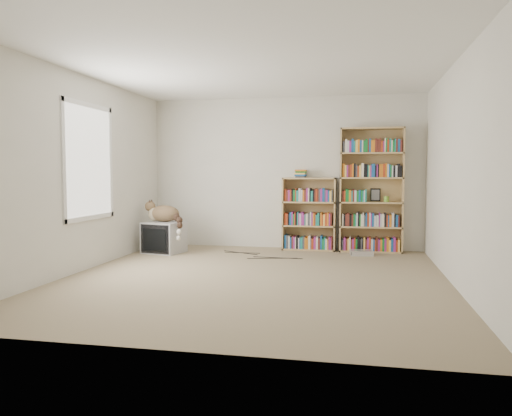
% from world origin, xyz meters
% --- Properties ---
extents(floor, '(4.50, 5.00, 0.01)m').
position_xyz_m(floor, '(0.00, 0.00, 0.00)').
color(floor, gray).
rests_on(floor, ground).
extents(wall_back, '(4.50, 0.02, 2.50)m').
position_xyz_m(wall_back, '(0.00, 2.50, 1.25)').
color(wall_back, beige).
rests_on(wall_back, floor).
extents(wall_front, '(4.50, 0.02, 2.50)m').
position_xyz_m(wall_front, '(0.00, -2.50, 1.25)').
color(wall_front, beige).
rests_on(wall_front, floor).
extents(wall_left, '(0.02, 5.00, 2.50)m').
position_xyz_m(wall_left, '(-2.25, 0.00, 1.25)').
color(wall_left, beige).
rests_on(wall_left, floor).
extents(wall_right, '(0.02, 5.00, 2.50)m').
position_xyz_m(wall_right, '(2.25, 0.00, 1.25)').
color(wall_right, beige).
rests_on(wall_right, floor).
extents(ceiling, '(4.50, 5.00, 0.02)m').
position_xyz_m(ceiling, '(0.00, 0.00, 2.50)').
color(ceiling, white).
rests_on(ceiling, wall_back).
extents(window, '(0.02, 1.22, 1.52)m').
position_xyz_m(window, '(-2.24, 0.20, 1.40)').
color(window, white).
rests_on(window, wall_left).
extents(crt_tv, '(0.65, 0.61, 0.49)m').
position_xyz_m(crt_tv, '(-1.78, 1.61, 0.24)').
color(crt_tv, '#ABABAE').
rests_on(crt_tv, floor).
extents(cat, '(0.72, 0.52, 0.57)m').
position_xyz_m(cat, '(-1.75, 1.62, 0.58)').
color(cat, '#362816').
rests_on(cat, crt_tv).
extents(bookcase_tall, '(0.98, 0.30, 1.96)m').
position_xyz_m(bookcase_tall, '(1.41, 2.36, 0.93)').
color(bookcase_tall, tan).
rests_on(bookcase_tall, floor).
extents(bookcase_short, '(0.86, 0.30, 1.18)m').
position_xyz_m(bookcase_short, '(0.43, 2.36, 0.54)').
color(bookcase_short, tan).
rests_on(bookcase_short, floor).
extents(book_stack, '(0.18, 0.24, 0.13)m').
position_xyz_m(book_stack, '(0.29, 2.37, 1.24)').
color(book_stack, '#A53316').
rests_on(book_stack, bookcase_short).
extents(green_mug, '(0.08, 0.08, 0.09)m').
position_xyz_m(green_mug, '(1.64, 2.34, 0.84)').
color(green_mug, '#79B333').
rests_on(green_mug, bookcase_tall).
extents(framed_print, '(0.16, 0.05, 0.21)m').
position_xyz_m(framed_print, '(1.48, 2.44, 0.90)').
color(framed_print, black).
rests_on(framed_print, bookcase_tall).
extents(dvd_player, '(0.36, 0.28, 0.08)m').
position_xyz_m(dvd_player, '(1.27, 1.96, 0.04)').
color(dvd_player, silver).
rests_on(dvd_player, floor).
extents(wall_outlet, '(0.01, 0.08, 0.13)m').
position_xyz_m(wall_outlet, '(-2.24, 1.95, 0.32)').
color(wall_outlet, silver).
rests_on(wall_outlet, wall_left).
extents(floor_cables, '(1.20, 0.70, 0.01)m').
position_xyz_m(floor_cables, '(-0.12, 1.62, 0.00)').
color(floor_cables, black).
rests_on(floor_cables, floor).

